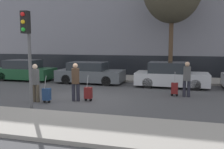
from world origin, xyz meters
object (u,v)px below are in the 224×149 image
at_px(pedestrian_left, 35,81).
at_px(traffic_light, 27,41).
at_px(parked_car_2, 171,75).
at_px(trolley_left, 47,94).
at_px(trolley_center, 88,93).
at_px(parked_car_0, 25,71).
at_px(parked_car_1, 90,73).
at_px(pedestrian_right, 187,77).
at_px(trolley_right, 175,88).
at_px(pedestrian_center, 76,80).

relative_size(pedestrian_left, traffic_light, 0.45).
height_order(parked_car_2, trolley_left, parked_car_2).
bearing_deg(parked_car_2, trolley_center, -125.11).
bearing_deg(parked_car_0, trolley_center, -36.49).
height_order(pedestrian_left, trolley_center, pedestrian_left).
distance_m(parked_car_1, pedestrian_left, 5.62).
distance_m(pedestrian_right, trolley_right, 0.79).
height_order(parked_car_1, trolley_right, parked_car_1).
height_order(parked_car_1, pedestrian_left, pedestrian_left).
bearing_deg(parked_car_0, trolley_left, -48.65).
xyz_separation_m(parked_car_0, pedestrian_left, (4.42, -5.59, 0.28)).
height_order(pedestrian_left, pedestrian_center, pedestrian_center).
distance_m(parked_car_0, pedestrian_left, 7.13).
bearing_deg(parked_car_2, pedestrian_right, -72.47).
bearing_deg(pedestrian_left, parked_car_2, -129.72).
relative_size(parked_car_0, parked_car_2, 0.95).
distance_m(parked_car_1, pedestrian_center, 5.16).
height_order(parked_car_0, pedestrian_center, pedestrian_center).
bearing_deg(parked_car_1, pedestrian_left, -94.13).
bearing_deg(parked_car_1, traffic_light, -88.57).
distance_m(parked_car_2, trolley_center, 5.82).
bearing_deg(parked_car_2, traffic_light, -125.78).
relative_size(parked_car_2, trolley_center, 3.60).
height_order(parked_car_0, trolley_right, parked_car_0).
relative_size(trolley_left, trolley_center, 1.01).
bearing_deg(pedestrian_left, parked_car_1, -88.87).
relative_size(parked_car_1, trolley_left, 3.63).
bearing_deg(parked_car_0, pedestrian_right, -14.41).
distance_m(parked_car_1, pedestrian_right, 6.55).
relative_size(pedestrian_left, trolley_right, 1.39).
relative_size(trolley_left, trolley_right, 0.99).
bearing_deg(parked_car_2, parked_car_0, 179.42).
height_order(trolley_left, traffic_light, traffic_light).
xyz_separation_m(pedestrian_left, trolley_center, (2.14, 0.74, -0.57)).
height_order(trolley_right, traffic_light, traffic_light).
height_order(parked_car_2, traffic_light, traffic_light).
relative_size(parked_car_1, pedestrian_right, 2.53).
height_order(trolley_center, traffic_light, traffic_light).
xyz_separation_m(trolley_left, pedestrian_right, (5.78, 2.88, 0.58)).
distance_m(trolley_center, pedestrian_right, 4.71).
relative_size(parked_car_2, pedestrian_center, 2.48).
xyz_separation_m(parked_car_1, pedestrian_center, (1.21, -5.01, 0.31)).
bearing_deg(trolley_right, pedestrian_left, -153.79).
height_order(parked_car_2, pedestrian_right, pedestrian_right).
xyz_separation_m(trolley_left, trolley_right, (5.23, 2.89, 0.01)).
relative_size(parked_car_1, parked_car_2, 1.02).
relative_size(pedestrian_left, trolley_left, 1.41).
height_order(trolley_left, pedestrian_right, pedestrian_right).
relative_size(trolley_center, pedestrian_right, 0.69).
height_order(trolley_left, trolley_right, trolley_right).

